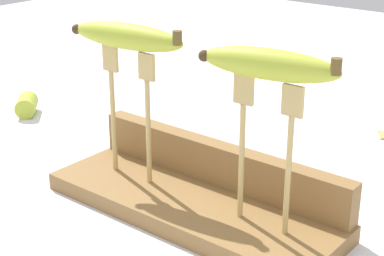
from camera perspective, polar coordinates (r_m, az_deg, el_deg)
name	(u,v)px	position (r m, az deg, el deg)	size (l,w,h in m)	color
ground_plane	(192,214)	(0.85, 0.00, -7.80)	(3.00, 3.00, 0.00)	silver
wooden_board	(192,206)	(0.85, 0.00, -7.09)	(0.41, 0.14, 0.02)	olive
board_backstop	(219,163)	(0.87, 2.46, -3.24)	(0.41, 0.03, 0.06)	olive
fork_stand_left	(128,103)	(0.86, -5.87, 2.28)	(0.09, 0.01, 0.19)	tan
fork_stand_right	(264,142)	(0.73, 6.54, -1.27)	(0.09, 0.01, 0.19)	tan
banana_raised_left	(125,37)	(0.84, -6.11, 8.26)	(0.18, 0.05, 0.04)	#B2C138
banana_raised_right	(267,65)	(0.70, 6.85, 5.73)	(0.17, 0.06, 0.04)	#B2C138
banana_chunk_near	(27,105)	(1.24, -14.80, 2.06)	(0.07, 0.07, 0.04)	#B2C138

